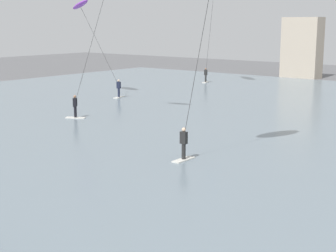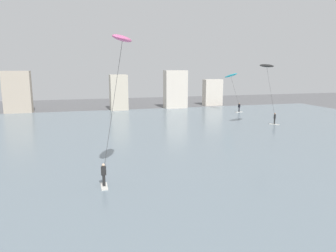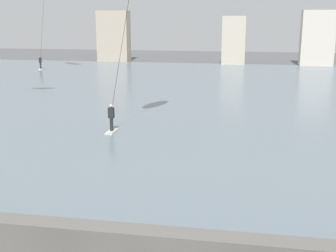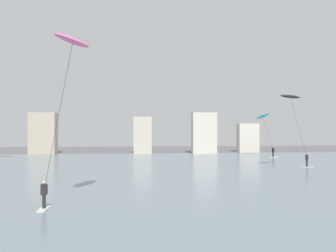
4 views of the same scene
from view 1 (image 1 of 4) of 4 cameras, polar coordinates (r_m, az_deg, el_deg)
kitesurfer_purple at (r=47.56m, az=-9.33°, el=12.32°), size 5.20×3.35×8.90m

